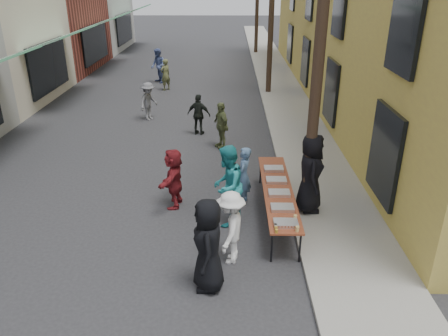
{
  "coord_description": "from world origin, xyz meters",
  "views": [
    {
      "loc": [
        2.4,
        -6.56,
        5.49
      ],
      "look_at": [
        2.26,
        2.83,
        1.3
      ],
      "focal_mm": 35.0,
      "sensor_mm": 36.0,
      "label": 1
    }
  ],
  "objects_px": {
    "utility_pole_near": "(322,25)",
    "server": "(311,173)",
    "guest_front_c": "(227,186)",
    "catering_tray_sausage": "(286,223)",
    "serving_table": "(278,190)",
    "guest_front_a": "(208,245)"
  },
  "relations": [
    {
      "from": "guest_front_c",
      "to": "server",
      "type": "distance_m",
      "value": 2.08
    },
    {
      "from": "utility_pole_near",
      "to": "guest_front_a",
      "type": "height_order",
      "value": "utility_pole_near"
    },
    {
      "from": "utility_pole_near",
      "to": "guest_front_c",
      "type": "distance_m",
      "value": 4.06
    },
    {
      "from": "guest_front_a",
      "to": "guest_front_c",
      "type": "relative_size",
      "value": 0.95
    },
    {
      "from": "serving_table",
      "to": "catering_tray_sausage",
      "type": "bearing_deg",
      "value": -90.0
    },
    {
      "from": "utility_pole_near",
      "to": "server",
      "type": "height_order",
      "value": "utility_pole_near"
    },
    {
      "from": "serving_table",
      "to": "guest_front_c",
      "type": "distance_m",
      "value": 1.29
    },
    {
      "from": "utility_pole_near",
      "to": "guest_front_c",
      "type": "xyz_separation_m",
      "value": [
        -1.96,
        -0.48,
        -3.52
      ]
    },
    {
      "from": "guest_front_a",
      "to": "serving_table",
      "type": "bearing_deg",
      "value": 146.41
    },
    {
      "from": "catering_tray_sausage",
      "to": "server",
      "type": "height_order",
      "value": "server"
    },
    {
      "from": "catering_tray_sausage",
      "to": "guest_front_c",
      "type": "bearing_deg",
      "value": 132.64
    },
    {
      "from": "serving_table",
      "to": "server",
      "type": "bearing_deg",
      "value": 13.18
    },
    {
      "from": "utility_pole_near",
      "to": "guest_front_a",
      "type": "relative_size",
      "value": 4.85
    },
    {
      "from": "serving_table",
      "to": "guest_front_c",
      "type": "xyz_separation_m",
      "value": [
        -1.22,
        -0.33,
        0.27
      ]
    },
    {
      "from": "server",
      "to": "guest_front_c",
      "type": "bearing_deg",
      "value": 105.93
    },
    {
      "from": "serving_table",
      "to": "catering_tray_sausage",
      "type": "xyz_separation_m",
      "value": [
        -0.0,
        -1.65,
        0.08
      ]
    },
    {
      "from": "catering_tray_sausage",
      "to": "guest_front_c",
      "type": "xyz_separation_m",
      "value": [
        -1.22,
        1.32,
        0.19
      ]
    },
    {
      "from": "catering_tray_sausage",
      "to": "guest_front_a",
      "type": "distance_m",
      "value": 1.86
    },
    {
      "from": "serving_table",
      "to": "server",
      "type": "height_order",
      "value": "server"
    },
    {
      "from": "utility_pole_near",
      "to": "serving_table",
      "type": "distance_m",
      "value": 3.86
    },
    {
      "from": "serving_table",
      "to": "guest_front_c",
      "type": "relative_size",
      "value": 2.04
    },
    {
      "from": "catering_tray_sausage",
      "to": "guest_front_a",
      "type": "xyz_separation_m",
      "value": [
        -1.55,
        -1.02,
        0.14
      ]
    }
  ]
}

